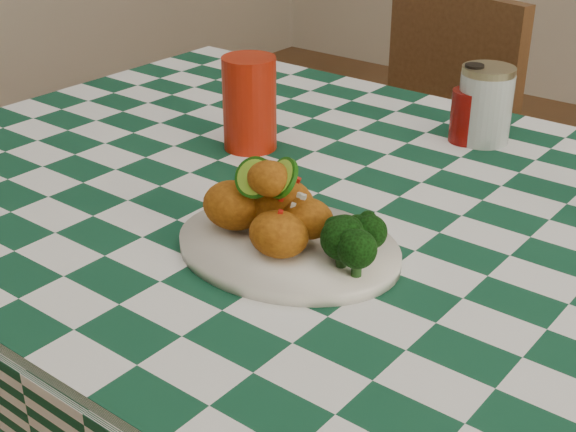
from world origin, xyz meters
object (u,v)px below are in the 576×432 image
Objects in this scene: mason_jar at (485,105)px; wooden_chair_left at (393,182)px; ketchup_bottle at (470,104)px; fried_chicken_pile at (275,200)px; red_tumbler at (250,103)px; dining_table at (364,425)px; plate at (288,248)px.

mason_jar is 0.69m from wooden_chair_left.
fried_chicken_pile is at bearing -91.98° from ketchup_bottle.
ketchup_bottle is at bearing 42.75° from red_tumbler.
fried_chicken_pile is at bearing -104.23° from dining_table.
plate is at bearing -91.64° from mason_jar.
dining_table is 12.57× the size of mason_jar.
ketchup_bottle is (0.02, 0.51, -0.00)m from fried_chicken_pile.
fried_chicken_pile is 1.25× the size of mason_jar.
red_tumbler is (-0.30, 0.08, 0.47)m from dining_table.
dining_table is at bearing -47.22° from wooden_chair_left.
ketchup_bottle reaches higher than fried_chicken_pile.
ketchup_bottle is at bearing 90.46° from plate.
red_tumbler is 0.38m from ketchup_bottle.
red_tumbler reaches higher than wooden_chair_left.
dining_table is 1.82× the size of wooden_chair_left.
red_tumbler reaches higher than mason_jar.
plate is (-0.02, -0.17, 0.40)m from dining_table.
mason_jar reaches higher than plate.
fried_chicken_pile is 1.05× the size of red_tumbler.
fried_chicken_pile is 0.18× the size of wooden_chair_left.
plate is 1.05m from wooden_chair_left.
wooden_chair_left reaches higher than dining_table.
mason_jar is (0.04, 0.52, -0.00)m from fried_chicken_pile.
fried_chicken_pile is (-0.04, -0.17, 0.46)m from dining_table.
red_tumbler is 0.79m from wooden_chair_left.
red_tumbler is 0.17× the size of wooden_chair_left.
ketchup_bottle reaches higher than mason_jar.
plate is at bearing -41.88° from red_tumbler.
mason_jar reaches higher than dining_table.
fried_chicken_pile is 1.21× the size of ketchup_bottle.
ketchup_bottle is (-0.03, 0.33, 0.46)m from dining_table.
mason_jar is (0.01, 0.52, 0.06)m from plate.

